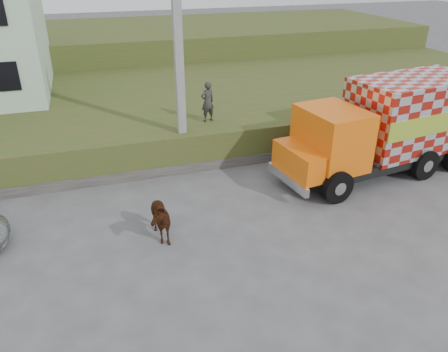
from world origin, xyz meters
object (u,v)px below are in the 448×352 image
object	(u,v)px
cargo_truck	(389,126)
utility_pole	(179,65)
cow	(156,218)
pedestrian	(208,102)

from	to	relation	value
cargo_truck	utility_pole	bearing A→B (deg)	152.54
utility_pole	cow	xyz separation A→B (m)	(-1.86, -4.54, -3.40)
cargo_truck	cow	distance (m)	9.51
utility_pole	cargo_truck	world-z (taller)	utility_pole
cargo_truck	pedestrian	world-z (taller)	cargo_truck
cargo_truck	pedestrian	bearing A→B (deg)	142.00
cargo_truck	pedestrian	distance (m)	7.08
pedestrian	cargo_truck	bearing A→B (deg)	133.95
cow	pedestrian	world-z (taller)	pedestrian
cargo_truck	cow	size ratio (longest dim) A/B	5.13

